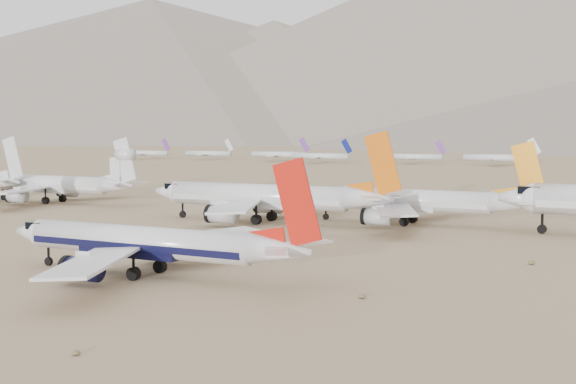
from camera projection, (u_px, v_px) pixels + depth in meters
name	position (u px, v px, depth m)	size (l,w,h in m)	color
ground	(170.00, 281.00, 88.06)	(7000.00, 7000.00, 0.00)	#856F4D
main_airliner	(151.00, 243.00, 90.15)	(43.49, 42.47, 15.35)	silver
row2_gold_tail	(412.00, 201.00, 141.31)	(46.62, 45.59, 16.60)	silver
row2_orange_tail	(267.00, 197.00, 143.98)	(51.77, 50.65, 18.47)	silver
row2_white_trijet	(57.00, 184.00, 184.33)	(48.02, 46.93, 17.02)	silver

